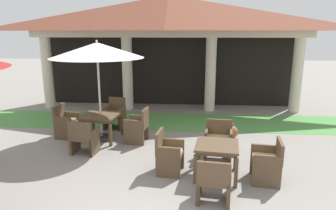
{
  "coord_description": "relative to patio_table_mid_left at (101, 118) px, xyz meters",
  "views": [
    {
      "loc": [
        0.82,
        -2.44,
        2.91
      ],
      "look_at": [
        0.32,
        4.25,
        1.28
      ],
      "focal_mm": 32.35,
      "sensor_mm": 36.0,
      "label": 1
    }
  ],
  "objects": [
    {
      "name": "patio_chair_mid_left_east",
      "position": [
        1.05,
        -0.13,
        -0.2
      ],
      "size": [
        0.61,
        0.62,
        0.93
      ],
      "rotation": [
        0.0,
        0.0,
        1.45
      ],
      "color": "brown",
      "rests_on": "ground"
    },
    {
      "name": "patio_table_mid_right",
      "position": [
        2.99,
        -2.01,
        -0.02
      ],
      "size": [
        0.95,
        0.95,
        0.7
      ],
      "rotation": [
        0.0,
        0.0,
        -0.13
      ],
      "color": "brown",
      "rests_on": "ground"
    },
    {
      "name": "patio_chair_mid_left_north",
      "position": [
        0.13,
        1.05,
        -0.2
      ],
      "size": [
        0.61,
        0.63,
        0.92
      ],
      "rotation": [
        0.0,
        0.0,
        -3.27
      ],
      "color": "brown",
      "rests_on": "ground"
    },
    {
      "name": "patio_chair_mid_right_north",
      "position": [
        3.12,
        -1.02,
        -0.19
      ],
      "size": [
        0.68,
        0.57,
        0.89
      ],
      "rotation": [
        0.0,
        0.0,
        -3.27
      ],
      "color": "brown",
      "rests_on": "ground"
    },
    {
      "name": "patio_chair_mid_right_west",
      "position": [
        2.0,
        -1.88,
        -0.21
      ],
      "size": [
        0.58,
        0.63,
        0.91
      ],
      "rotation": [
        0.0,
        0.0,
        -1.7
      ],
      "color": "brown",
      "rests_on": "ground"
    },
    {
      "name": "patio_table_mid_left",
      "position": [
        0.0,
        0.0,
        0.0
      ],
      "size": [
        1.07,
        1.07,
        0.72
      ],
      "rotation": [
        0.0,
        0.0,
        -0.12
      ],
      "color": "brown",
      "rests_on": "ground"
    },
    {
      "name": "patio_umbrella_mid_left",
      "position": [
        -0.0,
        0.0,
        1.8
      ],
      "size": [
        2.45,
        2.45,
        2.7
      ],
      "color": "#2D2D2D",
      "rests_on": "ground"
    },
    {
      "name": "background_pavilion",
      "position": [
        1.61,
        3.56,
        2.6
      ],
      "size": [
        10.59,
        2.73,
        4.17
      ],
      "color": "beige",
      "rests_on": "ground"
    },
    {
      "name": "patio_chair_mid_right_east",
      "position": [
        3.98,
        -2.13,
        -0.21
      ],
      "size": [
        0.62,
        0.69,
        0.87
      ],
      "rotation": [
        0.0,
        0.0,
        1.45
      ],
      "color": "brown",
      "rests_on": "ground"
    },
    {
      "name": "lawn_strip",
      "position": [
        1.61,
        1.83,
        -0.62
      ],
      "size": [
        12.39,
        2.03,
        0.01
      ],
      "primitive_type": "cube",
      "color": "#519347",
      "rests_on": "ground"
    },
    {
      "name": "patio_chair_mid_left_south",
      "position": [
        -0.13,
        -1.04,
        -0.22
      ],
      "size": [
        0.65,
        0.56,
        0.86
      ],
      "rotation": [
        0.0,
        0.0,
        -0.12
      ],
      "color": "brown",
      "rests_on": "ground"
    },
    {
      "name": "terracotta_urn",
      "position": [
        3.62,
        0.37,
        -0.44
      ],
      "size": [
        0.35,
        0.35,
        0.44
      ],
      "color": "brown",
      "rests_on": "ground"
    },
    {
      "name": "patio_chair_mid_right_south",
      "position": [
        2.87,
        -2.99,
        -0.22
      ],
      "size": [
        0.63,
        0.56,
        0.83
      ],
      "rotation": [
        0.0,
        0.0,
        -0.13
      ],
      "color": "brown",
      "rests_on": "ground"
    },
    {
      "name": "patio_chair_mid_left_west",
      "position": [
        -1.05,
        0.13,
        -0.2
      ],
      "size": [
        0.6,
        0.66,
        0.92
      ],
      "rotation": [
        0.0,
        0.0,
        -1.69
      ],
      "color": "brown",
      "rests_on": "ground"
    }
  ]
}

